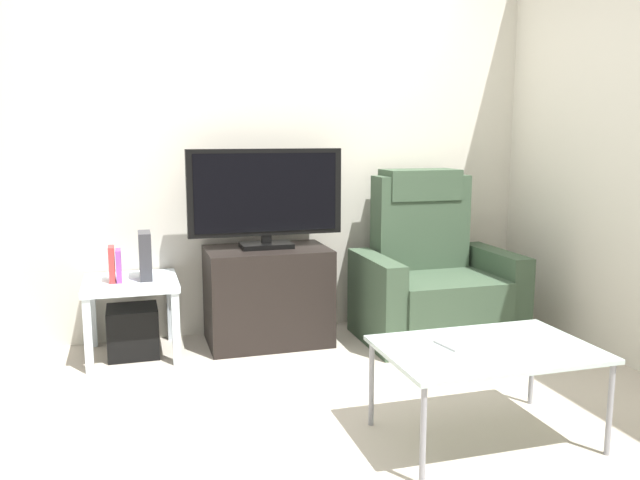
{
  "coord_description": "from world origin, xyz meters",
  "views": [
    {
      "loc": [
        -0.85,
        -3.1,
        1.32
      ],
      "look_at": [
        0.22,
        0.5,
        0.7
      ],
      "focal_mm": 36.46,
      "sensor_mm": 36.0,
      "label": 1
    }
  ],
  "objects_px": {
    "tv_stand": "(268,295)",
    "cell_phone": "(450,345)",
    "side_table": "(131,292)",
    "game_console": "(145,255)",
    "recliner_armchair": "(432,280)",
    "coffee_table": "(487,353)",
    "book_leftmost": "(112,264)",
    "television": "(266,196)",
    "subwoofer_box": "(133,331)",
    "book_middle": "(119,266)"
  },
  "relations": [
    {
      "from": "television",
      "to": "book_middle",
      "type": "relative_size",
      "value": 5.1
    },
    {
      "from": "side_table",
      "to": "coffee_table",
      "type": "distance_m",
      "value": 2.13
    },
    {
      "from": "recliner_armchair",
      "to": "side_table",
      "type": "distance_m",
      "value": 1.89
    },
    {
      "from": "subwoofer_box",
      "to": "game_console",
      "type": "relative_size",
      "value": 1.04
    },
    {
      "from": "coffee_table",
      "to": "side_table",
      "type": "bearing_deg",
      "value": 132.81
    },
    {
      "from": "side_table",
      "to": "game_console",
      "type": "height_order",
      "value": "game_console"
    },
    {
      "from": "book_middle",
      "to": "coffee_table",
      "type": "distance_m",
      "value": 2.17
    },
    {
      "from": "book_leftmost",
      "to": "cell_phone",
      "type": "distance_m",
      "value": 2.05
    },
    {
      "from": "book_leftmost",
      "to": "book_middle",
      "type": "xyz_separation_m",
      "value": [
        0.04,
        0.0,
        -0.01
      ]
    },
    {
      "from": "tv_stand",
      "to": "book_middle",
      "type": "relative_size",
      "value": 4.0
    },
    {
      "from": "tv_stand",
      "to": "side_table",
      "type": "xyz_separation_m",
      "value": [
        -0.83,
        -0.01,
        0.08
      ]
    },
    {
      "from": "recliner_armchair",
      "to": "game_console",
      "type": "xyz_separation_m",
      "value": [
        -1.8,
        0.16,
        0.23
      ]
    },
    {
      "from": "coffee_table",
      "to": "cell_phone",
      "type": "distance_m",
      "value": 0.16
    },
    {
      "from": "subwoofer_box",
      "to": "recliner_armchair",
      "type": "bearing_deg",
      "value": -4.6
    },
    {
      "from": "television",
      "to": "side_table",
      "type": "relative_size",
      "value": 1.79
    },
    {
      "from": "book_leftmost",
      "to": "game_console",
      "type": "distance_m",
      "value": 0.2
    },
    {
      "from": "book_middle",
      "to": "game_console",
      "type": "distance_m",
      "value": 0.16
    },
    {
      "from": "cell_phone",
      "to": "recliner_armchair",
      "type": "bearing_deg",
      "value": 56.44
    },
    {
      "from": "recliner_armchair",
      "to": "game_console",
      "type": "bearing_deg",
      "value": 176.77
    },
    {
      "from": "tv_stand",
      "to": "television",
      "type": "relative_size",
      "value": 0.78
    },
    {
      "from": "coffee_table",
      "to": "cell_phone",
      "type": "height_order",
      "value": "cell_phone"
    },
    {
      "from": "coffee_table",
      "to": "tv_stand",
      "type": "bearing_deg",
      "value": 111.53
    },
    {
      "from": "book_middle",
      "to": "coffee_table",
      "type": "relative_size",
      "value": 0.21
    },
    {
      "from": "tv_stand",
      "to": "game_console",
      "type": "bearing_deg",
      "value": -179.86
    },
    {
      "from": "television",
      "to": "subwoofer_box",
      "type": "xyz_separation_m",
      "value": [
        -0.83,
        -0.03,
        -0.79
      ]
    },
    {
      "from": "subwoofer_box",
      "to": "book_leftmost",
      "type": "distance_m",
      "value": 0.43
    },
    {
      "from": "tv_stand",
      "to": "coffee_table",
      "type": "relative_size",
      "value": 0.84
    },
    {
      "from": "book_leftmost",
      "to": "cell_phone",
      "type": "relative_size",
      "value": 1.4
    },
    {
      "from": "tv_stand",
      "to": "side_table",
      "type": "height_order",
      "value": "tv_stand"
    },
    {
      "from": "book_middle",
      "to": "game_console",
      "type": "bearing_deg",
      "value": 11.17
    },
    {
      "from": "tv_stand",
      "to": "cell_phone",
      "type": "relative_size",
      "value": 5.06
    },
    {
      "from": "television",
      "to": "cell_phone",
      "type": "height_order",
      "value": "television"
    },
    {
      "from": "tv_stand",
      "to": "cell_phone",
      "type": "bearing_deg",
      "value": -72.61
    },
    {
      "from": "side_table",
      "to": "book_middle",
      "type": "height_order",
      "value": "book_middle"
    },
    {
      "from": "recliner_armchair",
      "to": "cell_phone",
      "type": "bearing_deg",
      "value": -111.33
    },
    {
      "from": "television",
      "to": "recliner_armchair",
      "type": "height_order",
      "value": "television"
    },
    {
      "from": "cell_phone",
      "to": "book_middle",
      "type": "bearing_deg",
      "value": 122.18
    },
    {
      "from": "recliner_armchair",
      "to": "cell_phone",
      "type": "xyz_separation_m",
      "value": [
        -0.58,
        -1.36,
        0.05
      ]
    },
    {
      "from": "television",
      "to": "side_table",
      "type": "distance_m",
      "value": 0.99
    },
    {
      "from": "side_table",
      "to": "game_console",
      "type": "xyz_separation_m",
      "value": [
        0.09,
        0.01,
        0.21
      ]
    },
    {
      "from": "coffee_table",
      "to": "book_leftmost",
      "type": "bearing_deg",
      "value": 135.09
    },
    {
      "from": "tv_stand",
      "to": "subwoofer_box",
      "type": "height_order",
      "value": "tv_stand"
    },
    {
      "from": "side_table",
      "to": "cell_phone",
      "type": "xyz_separation_m",
      "value": [
        1.3,
        -1.51,
        0.04
      ]
    },
    {
      "from": "television",
      "to": "subwoofer_box",
      "type": "height_order",
      "value": "television"
    },
    {
      "from": "recliner_armchair",
      "to": "coffee_table",
      "type": "relative_size",
      "value": 1.2
    },
    {
      "from": "tv_stand",
      "to": "cell_phone",
      "type": "xyz_separation_m",
      "value": [
        0.48,
        -1.52,
        0.12
      ]
    },
    {
      "from": "side_table",
      "to": "book_middle",
      "type": "distance_m",
      "value": 0.18
    },
    {
      "from": "book_leftmost",
      "to": "coffee_table",
      "type": "relative_size",
      "value": 0.23
    },
    {
      "from": "book_leftmost",
      "to": "cell_phone",
      "type": "bearing_deg",
      "value": -46.72
    },
    {
      "from": "recliner_armchair",
      "to": "book_leftmost",
      "type": "height_order",
      "value": "recliner_armchair"
    }
  ]
}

